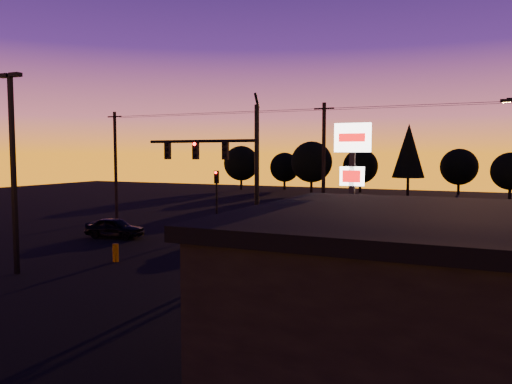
# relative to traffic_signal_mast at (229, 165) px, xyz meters

# --- Properties ---
(ground) EXTENTS (120.00, 120.00, 0.00)m
(ground) POSITION_rel_traffic_signal_mast_xyz_m (0.10, -3.99, -4.94)
(ground) COLOR black
(ground) RESTS_ON ground
(lane_arrow) EXTENTS (1.20, 3.10, 0.01)m
(lane_arrow) POSITION_rel_traffic_signal_mast_xyz_m (0.60, -2.33, -4.93)
(lane_arrow) COLOR beige
(lane_arrow) RESTS_ON ground
(traffic_signal_mast) EXTENTS (6.79, 0.52, 8.58)m
(traffic_signal_mast) POSITION_rel_traffic_signal_mast_xyz_m (0.00, 0.00, 0.00)
(traffic_signal_mast) COLOR black
(traffic_signal_mast) RESTS_ON ground
(secondary_signal) EXTENTS (0.30, 0.31, 4.35)m
(secondary_signal) POSITION_rel_traffic_signal_mast_xyz_m (-4.90, 7.49, -2.07)
(secondary_signal) COLOR black
(secondary_signal) RESTS_ON ground
(parking_lot_light) EXTENTS (1.25, 0.30, 9.14)m
(parking_lot_light) POSITION_rel_traffic_signal_mast_xyz_m (-7.40, -6.99, 0.33)
(parking_lot_light) COLOR black
(parking_lot_light) RESTS_ON ground
(pylon_sign) EXTENTS (1.50, 0.28, 6.80)m
(pylon_sign) POSITION_rel_traffic_signal_mast_xyz_m (7.10, -2.49, -0.02)
(pylon_sign) COLOR black
(pylon_sign) RESTS_ON ground
(utility_pole_0) EXTENTS (1.40, 0.26, 9.00)m
(utility_pole_0) POSITION_rel_traffic_signal_mast_xyz_m (-15.90, 10.01, -0.34)
(utility_pole_0) COLOR black
(utility_pole_0) RESTS_ON ground
(utility_pole_1) EXTENTS (1.40, 0.26, 9.00)m
(utility_pole_1) POSITION_rel_traffic_signal_mast_xyz_m (2.10, 10.01, -0.34)
(utility_pole_1) COLOR black
(utility_pole_1) RESTS_ON ground
(power_wires) EXTENTS (36.00, 1.22, 0.07)m
(power_wires) POSITION_rel_traffic_signal_mast_xyz_m (2.10, 10.01, 3.63)
(power_wires) COLOR black
(power_wires) RESTS_ON ground
(bollard) EXTENTS (0.31, 0.31, 0.92)m
(bollard) POSITION_rel_traffic_signal_mast_xyz_m (-4.97, -3.06, -4.47)
(bollard) COLOR #C37700
(bollard) RESTS_ON ground
(tree_0) EXTENTS (5.36, 5.36, 6.74)m
(tree_0) POSITION_rel_traffic_signal_mast_xyz_m (-21.90, 46.01, -0.88)
(tree_0) COLOR black
(tree_0) RESTS_ON ground
(tree_1) EXTENTS (4.54, 4.54, 5.71)m
(tree_1) POSITION_rel_traffic_signal_mast_xyz_m (-15.90, 49.01, -1.50)
(tree_1) COLOR black
(tree_1) RESTS_ON ground
(tree_2) EXTENTS (5.77, 5.78, 7.26)m
(tree_2) POSITION_rel_traffic_signal_mast_xyz_m (-9.90, 44.01, -0.57)
(tree_2) COLOR black
(tree_2) RESTS_ON ground
(tree_3) EXTENTS (4.95, 4.95, 6.22)m
(tree_3) POSITION_rel_traffic_signal_mast_xyz_m (-3.90, 48.01, -1.19)
(tree_3) COLOR black
(tree_3) RESTS_ON ground
(tree_4) EXTENTS (4.18, 4.18, 9.50)m
(tree_4) POSITION_rel_traffic_signal_mast_xyz_m (3.10, 45.01, 0.99)
(tree_4) COLOR black
(tree_4) RESTS_ON ground
(tree_5) EXTENTS (4.95, 4.95, 6.22)m
(tree_5) POSITION_rel_traffic_signal_mast_xyz_m (9.10, 50.01, -1.19)
(tree_5) COLOR black
(tree_5) RESTS_ON ground
(tree_6) EXTENTS (4.54, 4.54, 5.71)m
(tree_6) POSITION_rel_traffic_signal_mast_xyz_m (15.10, 44.01, -1.50)
(tree_6) COLOR black
(tree_6) RESTS_ON ground
(car_left) EXTENTS (4.08, 2.04, 1.33)m
(car_left) POSITION_rel_traffic_signal_mast_xyz_m (-9.93, 2.72, -4.27)
(car_left) COLOR black
(car_left) RESTS_ON ground
(car_mid) EXTENTS (4.21, 1.78, 1.35)m
(car_mid) POSITION_rel_traffic_signal_mast_xyz_m (-1.68, 3.63, -4.26)
(car_mid) COLOR black
(car_mid) RESTS_ON ground
(car_right) EXTENTS (5.14, 3.08, 1.39)m
(car_right) POSITION_rel_traffic_signal_mast_xyz_m (7.84, 5.75, -4.24)
(car_right) COLOR black
(car_right) RESTS_ON ground
(suv_parked) EXTENTS (3.99, 5.03, 1.27)m
(suv_parked) POSITION_rel_traffic_signal_mast_xyz_m (11.16, -6.77, -4.30)
(suv_parked) COLOR black
(suv_parked) RESTS_ON ground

